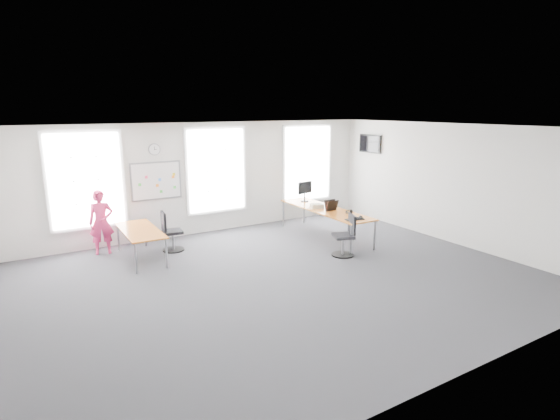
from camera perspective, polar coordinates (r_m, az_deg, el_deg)
floor at (r=8.94m, az=0.23°, el=-8.91°), size 10.00×10.00×0.00m
ceiling at (r=8.29m, az=0.25°, el=10.67°), size 10.00×10.00×0.00m
wall_back at (r=12.03m, az=-9.66°, el=4.10°), size 10.00×0.00×10.00m
wall_front at (r=5.60m, az=22.07°, el=-7.29°), size 10.00×0.00×10.00m
wall_right at (r=11.83m, az=21.50°, el=3.20°), size 0.00×10.00×10.00m
window_left at (r=11.26m, az=-24.02°, el=3.55°), size 1.60×0.06×2.20m
window_mid at (r=12.09m, az=-8.32°, el=5.14°), size 1.60×0.06×2.20m
window_right at (r=13.51m, az=3.56°, el=6.10°), size 1.60×0.06×2.20m
desk_right at (r=11.58m, az=5.90°, el=-0.08°), size 0.84×3.17×0.77m
desk_left at (r=10.34m, az=-17.81°, el=-2.76°), size 0.76×1.90×0.69m
chair_right at (r=10.26m, az=8.56°, el=-3.59°), size 0.57×0.57×0.98m
chair_left at (r=10.79m, az=-14.14°, el=-3.02°), size 0.52×0.52×0.97m
person at (r=11.02m, az=-22.31°, el=-1.49°), size 0.61×0.45×1.52m
whiteboard at (r=11.59m, az=-15.85°, el=3.68°), size 1.20×0.03×0.90m
wall_clock at (r=11.49m, az=-16.11°, el=7.62°), size 0.30×0.04×0.30m
tv at (r=13.72m, az=11.68°, el=8.48°), size 0.06×0.90×0.55m
keyboard at (r=10.53m, az=9.73°, el=-1.20°), size 0.48×0.24×0.02m
mouse at (r=10.77m, az=10.50°, el=-0.85°), size 0.11×0.13×0.04m
lens_cap at (r=10.93m, az=9.31°, el=-0.70°), size 0.06×0.06×0.01m
headphones at (r=11.11m, az=8.99°, el=-0.23°), size 0.17×0.09×0.10m
laptop_sleeve at (r=11.33m, az=6.71°, el=0.60°), size 0.35×0.19×0.28m
paper_stack at (r=11.63m, az=4.84°, el=0.53°), size 0.37×0.31×0.11m
monitor at (r=12.36m, az=3.28°, el=2.68°), size 0.51×0.21×0.57m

